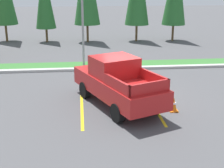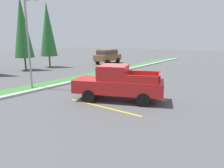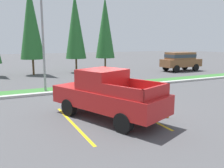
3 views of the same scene
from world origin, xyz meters
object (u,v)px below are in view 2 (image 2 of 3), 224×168
Objects in this scene: suv_distant at (108,55)px; cypress_tree_rightmost at (48,29)px; cypress_tree_right_inner at (22,27)px; pickup_truck_main at (118,83)px; traffic_cone at (149,90)px; street_light at (29,38)px.

cypress_tree_rightmost is (-7.56, 3.80, 3.57)m from suv_distant.
cypress_tree_right_inner reaches higher than suv_distant.
pickup_truck_main is 1.20× the size of suv_distant.
suv_distant is (14.53, 11.73, 0.20)m from pickup_truck_main.
suv_distant is at bearing 38.92° from pickup_truck_main.
suv_distant is 0.57× the size of cypress_tree_rightmost.
pickup_truck_main is at bearing -114.15° from cypress_tree_rightmost.
pickup_truck_main reaches higher than traffic_cone.
pickup_truck_main is 7.24m from street_light.
suv_distant is 9.19m from cypress_tree_rightmost.
cypress_tree_rightmost is 13.60× the size of traffic_cone.
suv_distant is 16.83m from street_light.
traffic_cone is (2.26, -0.95, -0.75)m from pickup_truck_main.
cypress_tree_right_inner is at bearing 77.01° from pickup_truck_main.
traffic_cone is (-4.70, -16.49, -4.52)m from cypress_tree_rightmost.
traffic_cone is at bearing -105.92° from cypress_tree_rightmost.
street_light is 0.76× the size of cypress_tree_rightmost.
cypress_tree_right_inner reaches higher than street_light.
cypress_tree_right_inner is 13.86× the size of traffic_cone.
traffic_cone is at bearing -134.04° from suv_distant.
traffic_cone is at bearing -22.83° from pickup_truck_main.
cypress_tree_right_inner is (-10.91, 3.93, 3.66)m from suv_distant.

